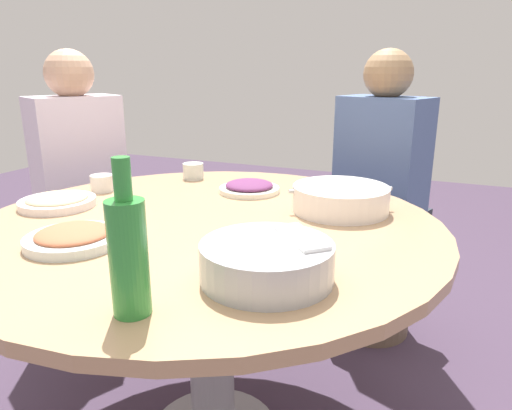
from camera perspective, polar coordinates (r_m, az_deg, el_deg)
round_dining_table at (r=1.32m, az=-5.78°, el=-7.25°), size 1.27×1.27×0.72m
rice_bowl at (r=0.91m, az=1.35°, el=-6.80°), size 0.26×0.26×0.08m
soup_bowl at (r=1.37m, az=10.25°, el=0.67°), size 0.28×0.28×0.07m
dish_noodles at (r=1.52m, az=-23.05°, el=0.47°), size 0.22×0.22×0.04m
dish_tofu_braise at (r=1.18m, az=-21.38°, el=-3.64°), size 0.22×0.22×0.04m
dish_eggplant at (r=1.56m, az=-0.83°, el=2.18°), size 0.20×0.20×0.04m
green_bottle at (r=0.79m, az=-15.30°, el=-5.73°), size 0.06×0.06×0.27m
tea_cup_near at (r=1.76m, az=-7.66°, el=4.12°), size 0.08×0.08×0.06m
tea_cup_far at (r=1.65m, az=-18.27°, el=2.55°), size 0.07×0.07×0.06m
stool_for_diner_left at (r=2.13m, az=13.99°, el=-9.24°), size 0.33×0.33×0.44m
diner_left at (r=1.97m, az=15.06°, el=5.01°), size 0.43×0.42×0.76m
stool_for_diner_right at (r=2.24m, az=-19.44°, el=-8.46°), size 0.36×0.36×0.44m
diner_right at (r=2.08m, az=-20.83°, el=5.10°), size 0.44×0.45×0.76m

